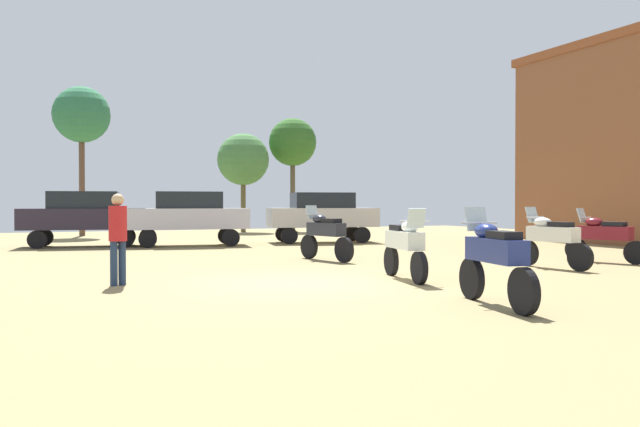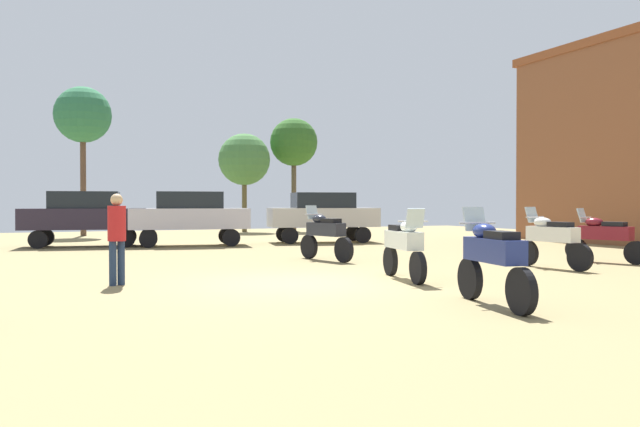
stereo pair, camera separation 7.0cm
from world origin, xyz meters
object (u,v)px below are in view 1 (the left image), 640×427
(motorcycle_1, at_px, (405,245))
(car_1, at_px, (84,214))
(motorcycle_6, at_px, (325,233))
(car_2, at_px, (322,213))
(motorcycle_2, at_px, (495,258))
(motorcycle_7, at_px, (552,238))
(car_3, at_px, (189,214))
(person_1, at_px, (118,232))
(tree_6, at_px, (293,143))
(motorcycle_3, at_px, (604,236))
(tree_4, at_px, (82,116))
(tree_1, at_px, (243,160))

(motorcycle_1, xyz_separation_m, car_1, (-5.33, 13.29, 0.44))
(motorcycle_6, xyz_separation_m, car_2, (3.22, 7.37, 0.43))
(motorcycle_1, xyz_separation_m, car_2, (3.57, 12.05, 0.44))
(motorcycle_2, height_order, motorcycle_6, motorcycle_6)
(motorcycle_7, bearing_deg, car_3, 111.86)
(person_1, distance_m, tree_6, 24.64)
(car_3, bearing_deg, motorcycle_2, -166.25)
(motorcycle_3, distance_m, car_1, 17.23)
(motorcycle_6, xyz_separation_m, car_1, (-5.68, 8.61, 0.43))
(tree_4, height_order, tree_6, tree_4)
(car_1, relative_size, tree_1, 0.83)
(motorcycle_7, distance_m, tree_4, 23.50)
(motorcycle_2, bearing_deg, motorcycle_3, 42.10)
(car_1, height_order, tree_6, tree_6)
(motorcycle_3, height_order, motorcycle_7, motorcycle_7)
(car_2, height_order, car_3, same)
(car_1, bearing_deg, car_3, -97.72)
(tree_1, bearing_deg, car_1, -133.58)
(car_2, xyz_separation_m, person_1, (-9.05, -10.58, -0.14))
(motorcycle_7, relative_size, car_3, 0.49)
(motorcycle_2, height_order, car_3, car_3)
(motorcycle_2, xyz_separation_m, tree_6, (7.01, 26.06, 4.29))
(person_1, bearing_deg, motorcycle_1, 144.38)
(motorcycle_7, distance_m, tree_1, 22.34)
(car_1, bearing_deg, motorcycle_1, -148.98)
(car_1, height_order, person_1, car_1)
(tree_1, bearing_deg, tree_4, -172.38)
(motorcycle_2, bearing_deg, motorcycle_1, 91.71)
(car_3, height_order, person_1, car_3)
(tree_4, bearing_deg, tree_6, 5.75)
(motorcycle_1, distance_m, tree_4, 22.61)
(car_2, bearing_deg, motorcycle_7, -164.11)
(car_3, distance_m, tree_1, 12.01)
(tree_4, bearing_deg, motorcycle_2, -80.03)
(motorcycle_6, xyz_separation_m, person_1, (-5.82, -3.21, 0.28))
(motorcycle_3, distance_m, car_2, 11.40)
(motorcycle_7, distance_m, car_1, 16.09)
(motorcycle_2, distance_m, tree_4, 25.79)
(car_1, bearing_deg, car_2, -88.80)
(motorcycle_6, relative_size, tree_4, 0.31)
(motorcycle_7, bearing_deg, car_1, 121.29)
(motorcycle_1, height_order, motorcycle_7, motorcycle_7)
(car_2, bearing_deg, motorcycle_3, -151.58)
(car_1, xyz_separation_m, tree_6, (11.82, 9.34, 3.86))
(tree_1, bearing_deg, motorcycle_2, -98.86)
(motorcycle_3, height_order, tree_1, tree_1)
(motorcycle_1, xyz_separation_m, motorcycle_6, (0.35, 4.68, 0.02))
(person_1, relative_size, tree_1, 0.32)
(tree_4, bearing_deg, motorcycle_3, -59.89)
(motorcycle_7, bearing_deg, motorcycle_2, -147.71)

